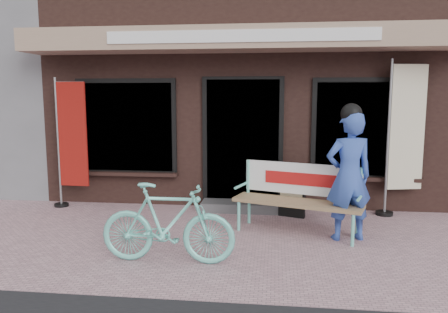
# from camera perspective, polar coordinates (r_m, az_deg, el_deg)

# --- Properties ---
(ground) EXTENTS (70.00, 70.00, 0.00)m
(ground) POSITION_cam_1_polar(r_m,az_deg,el_deg) (5.62, 0.84, -11.70)
(ground) COLOR #BC9098
(ground) RESTS_ON ground
(storefront) EXTENTS (7.00, 6.77, 6.00)m
(storefront) POSITION_cam_1_polar(r_m,az_deg,el_deg) (10.30, 3.78, 14.12)
(storefront) COLOR black
(storefront) RESTS_ON ground
(bench) EXTENTS (1.81, 0.97, 0.95)m
(bench) POSITION_cam_1_polar(r_m,az_deg,el_deg) (6.14, 9.78, -4.68)
(bench) COLOR #71DDCB
(bench) RESTS_ON ground
(person) EXTENTS (0.69, 0.54, 1.79)m
(person) POSITION_cam_1_polar(r_m,az_deg,el_deg) (5.91, 16.00, -2.17)
(person) COLOR #3251AF
(person) RESTS_ON ground
(bicycle) EXTENTS (1.54, 0.45, 0.92)m
(bicycle) POSITION_cam_1_polar(r_m,az_deg,el_deg) (5.02, -7.37, -8.64)
(bicycle) COLOR #71DDCB
(bicycle) RESTS_ON ground
(nobori_red) EXTENTS (0.64, 0.25, 2.19)m
(nobori_red) POSITION_cam_1_polar(r_m,az_deg,el_deg) (7.76, -19.43, 1.89)
(nobori_red) COLOR gray
(nobori_red) RESTS_ON ground
(nobori_cream) EXTENTS (0.73, 0.32, 2.45)m
(nobori_cream) POSITION_cam_1_polar(r_m,az_deg,el_deg) (7.37, 22.39, 2.49)
(nobori_cream) COLOR gray
(nobori_cream) RESTS_ON ground
(menu_stand) EXTENTS (0.42, 0.22, 0.83)m
(menu_stand) POSITION_cam_1_polar(r_m,az_deg,el_deg) (6.90, 8.87, -4.36)
(menu_stand) COLOR black
(menu_stand) RESTS_ON ground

